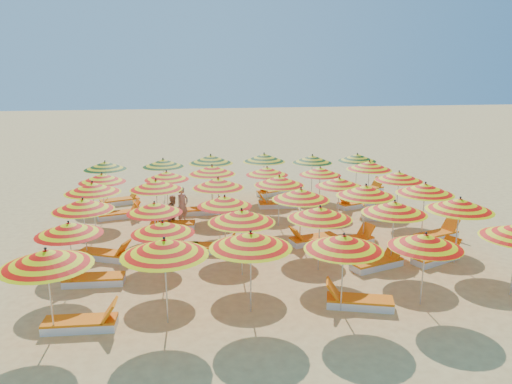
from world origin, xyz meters
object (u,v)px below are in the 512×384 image
at_px(lounger_9, 352,241).
at_px(lounger_20, 368,190).
at_px(lounger_7, 211,248).
at_px(umbrella_29, 369,165).
at_px(umbrella_30, 105,166).
at_px(lounger_13, 120,214).
at_px(umbrella_11, 460,205).
at_px(umbrella_24, 102,178).
at_px(umbrella_1, 164,247).
at_px(lounger_4, 437,257).
at_px(umbrella_18, 92,188).
at_px(umbrella_25, 167,175).
at_px(umbrella_35, 357,157).
at_px(lounger_0, 82,323).
at_px(umbrella_7, 163,227).
at_px(umbrella_21, 279,181).
at_px(umbrella_28, 320,171).
at_px(umbrella_31, 163,163).
at_px(umbrella_10, 394,207).
at_px(lounger_11, 171,225).
at_px(umbrella_4, 426,241).
at_px(umbrella_20, 218,183).
at_px(umbrella_17, 425,189).
at_px(lounger_17, 355,204).
at_px(lounger_8, 313,239).
at_px(umbrella_32, 211,159).
at_px(lounger_15, 201,210).
at_px(lounger_14, 154,212).
at_px(umbrella_9, 320,213).
at_px(lounger_1, 358,301).
at_px(umbrella_3, 344,242).
at_px(umbrella_23, 399,176).
at_px(umbrella_16, 366,191).
at_px(lounger_18, 121,201).
at_px(lounger_2, 92,279).
at_px(lounger_19, 273,192).
at_px(umbrella_2, 251,240).
at_px(umbrella_34, 312,159).
at_px(lounger_3, 378,263).
at_px(umbrella_19, 156,185).
at_px(beachgoer_b, 174,211).
at_px(lounger_6, 172,249).
at_px(lounger_16, 277,204).
at_px(beachgoer_a, 183,206).
at_px(umbrella_13, 154,208).
at_px(umbrella_0, 46,258).
at_px(umbrella_26, 212,170).

bearing_deg(lounger_9, lounger_20, 43.19).
bearing_deg(lounger_7, umbrella_29, 46.21).
distance_m(umbrella_30, lounger_13, 2.95).
bearing_deg(umbrella_11, umbrella_24, 150.00).
height_order(umbrella_1, lounger_4, umbrella_1).
relative_size(umbrella_11, lounger_7, 1.43).
bearing_deg(umbrella_11, umbrella_18, 158.89).
height_order(umbrella_25, lounger_9, umbrella_25).
relative_size(umbrella_35, lounger_0, 1.18).
bearing_deg(umbrella_7, umbrella_21, 47.05).
xyz_separation_m(umbrella_28, lounger_20, (3.28, 2.45, -1.55)).
bearing_deg(umbrella_31, umbrella_10, -52.25).
bearing_deg(umbrella_7, umbrella_24, 110.35).
bearing_deg(lounger_11, umbrella_4, 137.16).
bearing_deg(umbrella_35, umbrella_20, -146.99).
distance_m(umbrella_17, lounger_17, 4.90).
distance_m(umbrella_21, lounger_4, 6.39).
distance_m(umbrella_1, lounger_8, 7.24).
xyz_separation_m(umbrella_28, umbrella_32, (-4.54, 2.45, 0.23)).
height_order(umbrella_18, lounger_15, umbrella_18).
distance_m(umbrella_31, lounger_14, 2.97).
bearing_deg(umbrella_9, lounger_1, -82.99).
relative_size(umbrella_3, umbrella_23, 1.04).
height_order(umbrella_16, lounger_18, umbrella_16).
xyz_separation_m(umbrella_17, lounger_2, (-11.18, -2.01, -1.75)).
xyz_separation_m(lounger_4, lounger_19, (-3.45, 9.33, 0.00)).
relative_size(umbrella_2, umbrella_16, 0.99).
bearing_deg(umbrella_35, umbrella_34, -173.05).
bearing_deg(lounger_2, umbrella_25, -104.01).
distance_m(lounger_3, lounger_15, 8.47).
distance_m(umbrella_19, lounger_1, 9.03).
bearing_deg(lounger_3, lounger_15, 108.74).
bearing_deg(lounger_14, beachgoer_b, 107.34).
bearing_deg(lounger_1, lounger_6, -26.65).
bearing_deg(umbrella_7, lounger_16, 56.42).
xyz_separation_m(umbrella_30, beachgoer_a, (3.32, -3.75, -1.00)).
xyz_separation_m(umbrella_3, lounger_11, (-4.25, 7.53, -1.70)).
bearing_deg(umbrella_17, umbrella_13, -179.24).
bearing_deg(umbrella_3, lounger_15, 107.68).
distance_m(umbrella_0, umbrella_19, 7.65).
relative_size(umbrella_7, lounger_3, 1.25).
bearing_deg(umbrella_26, umbrella_35, 17.89).
xyz_separation_m(umbrella_13, umbrella_16, (7.21, 0.17, 0.23)).
xyz_separation_m(umbrella_11, umbrella_35, (0.22, 9.40, -0.17)).
bearing_deg(beachgoer_b, lounger_16, -19.94).
height_order(umbrella_4, umbrella_10, umbrella_10).
height_order(umbrella_19, lounger_20, umbrella_19).
height_order(umbrella_20, umbrella_35, umbrella_20).
bearing_deg(beachgoer_b, umbrella_18, 148.63).
bearing_deg(lounger_9, umbrella_17, -17.08).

